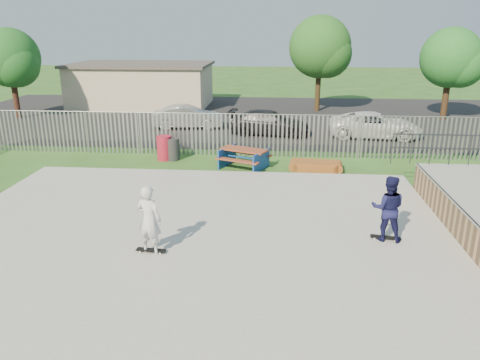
# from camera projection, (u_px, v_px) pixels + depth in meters

# --- Properties ---
(ground) EXTENTS (120.00, 120.00, 0.00)m
(ground) POSITION_uv_depth(u_px,v_px,m) (193.00, 236.00, 13.78)
(ground) COLOR #2F561D
(ground) RESTS_ON ground
(concrete_slab) EXTENTS (15.00, 12.00, 0.15)m
(concrete_slab) POSITION_uv_depth(u_px,v_px,m) (193.00, 233.00, 13.76)
(concrete_slab) COLOR #9D9D98
(concrete_slab) RESTS_ON ground
(fence) EXTENTS (26.04, 16.02, 2.00)m
(fence) POSITION_uv_depth(u_px,v_px,m) (240.00, 161.00, 17.73)
(fence) COLOR gray
(fence) RESTS_ON ground
(picnic_table) EXTENTS (2.48, 2.29, 0.84)m
(picnic_table) POSITION_uv_depth(u_px,v_px,m) (244.00, 158.00, 20.23)
(picnic_table) COLOR brown
(picnic_table) RESTS_ON ground
(funbox) EXTENTS (1.96, 1.11, 0.38)m
(funbox) POSITION_uv_depth(u_px,v_px,m) (316.00, 166.00, 19.97)
(funbox) COLOR brown
(funbox) RESTS_ON ground
(trash_bin_red) EXTENTS (0.67, 0.67, 1.11)m
(trash_bin_red) POSITION_uv_depth(u_px,v_px,m) (164.00, 148.00, 21.41)
(trash_bin_red) COLOR maroon
(trash_bin_red) RESTS_ON ground
(trash_bin_grey) EXTENTS (0.61, 0.61, 1.01)m
(trash_bin_grey) POSITION_uv_depth(u_px,v_px,m) (173.00, 149.00, 21.40)
(trash_bin_grey) COLOR #2A2A2C
(trash_bin_grey) RESTS_ON ground
(parking_lot) EXTENTS (40.00, 18.00, 0.02)m
(parking_lot) POSITION_uv_depth(u_px,v_px,m) (242.00, 117.00, 31.76)
(parking_lot) COLOR black
(parking_lot) RESTS_ON ground
(car_silver) EXTENTS (4.30, 1.98, 1.36)m
(car_silver) POSITION_uv_depth(u_px,v_px,m) (188.00, 117.00, 27.92)
(car_silver) COLOR silver
(car_silver) RESTS_ON parking_lot
(car_dark) EXTENTS (4.83, 2.46, 1.34)m
(car_dark) POSITION_uv_depth(u_px,v_px,m) (269.00, 123.00, 26.29)
(car_dark) COLOR black
(car_dark) RESTS_ON parking_lot
(car_white) EXTENTS (5.11, 2.66, 1.37)m
(car_white) POSITION_uv_depth(u_px,v_px,m) (375.00, 125.00, 25.58)
(car_white) COLOR white
(car_white) RESTS_ON parking_lot
(building) EXTENTS (10.40, 6.40, 3.20)m
(building) POSITION_uv_depth(u_px,v_px,m) (142.00, 84.00, 35.66)
(building) COLOR beige
(building) RESTS_ON ground
(tree_left) EXTENTS (3.77, 3.77, 5.81)m
(tree_left) POSITION_uv_depth(u_px,v_px,m) (10.00, 58.00, 29.97)
(tree_left) COLOR #3B2017
(tree_left) RESTS_ON ground
(tree_mid) EXTENTS (4.29, 4.29, 6.62)m
(tree_mid) POSITION_uv_depth(u_px,v_px,m) (320.00, 47.00, 32.48)
(tree_mid) COLOR #3B2C17
(tree_mid) RESTS_ON ground
(tree_right) EXTENTS (3.79, 3.79, 5.85)m
(tree_right) POSITION_uv_depth(u_px,v_px,m) (451.00, 58.00, 29.67)
(tree_right) COLOR #3C2818
(tree_right) RESTS_ON ground
(skateboard_a) EXTENTS (0.82, 0.33, 0.08)m
(skateboard_a) POSITION_uv_depth(u_px,v_px,m) (385.00, 238.00, 13.19)
(skateboard_a) COLOR black
(skateboard_a) RESTS_ON concrete_slab
(skateboard_b) EXTENTS (0.81, 0.27, 0.08)m
(skateboard_b) POSITION_uv_depth(u_px,v_px,m) (151.00, 251.00, 12.44)
(skateboard_b) COLOR black
(skateboard_b) RESTS_ON concrete_slab
(skater_navy) EXTENTS (1.02, 0.85, 1.87)m
(skater_navy) POSITION_uv_depth(u_px,v_px,m) (388.00, 208.00, 12.91)
(skater_navy) COLOR #14153F
(skater_navy) RESTS_ON concrete_slab
(skater_white) EXTENTS (0.77, 0.61, 1.87)m
(skater_white) POSITION_uv_depth(u_px,v_px,m) (149.00, 220.00, 12.15)
(skater_white) COLOR silver
(skater_white) RESTS_ON concrete_slab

